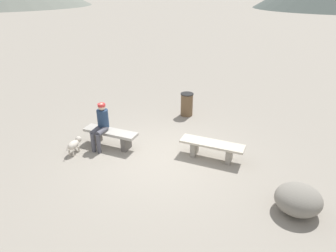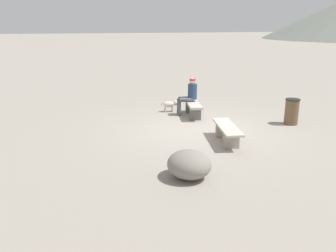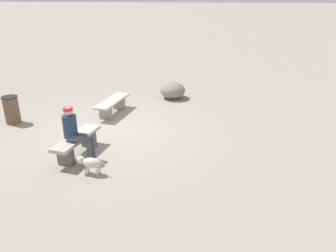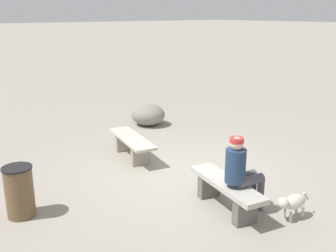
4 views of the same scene
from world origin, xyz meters
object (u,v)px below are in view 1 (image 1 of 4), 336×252
Objects in this scene: seated_person at (101,123)px; trash_bin at (187,104)px; bench_left at (212,147)px; boulder at (298,199)px; bench_right at (111,135)px; dog at (74,144)px.

trash_bin is at bearing -118.59° from seated_person.
bench_left is 1.85× the size of boulder.
bench_left is at bearing -172.10° from seated_person.
bench_left is 2.82m from bench_right.
seated_person is at bearing 11.27° from bench_left.
trash_bin reaches higher than boulder.
dog is at bearing 51.13° from trash_bin.
dog is at bearing -12.17° from boulder.
bench_left is 3.67m from dog.
dog is 4.09m from trash_bin.
seated_person reaches higher than bench_left.
seated_person is at bearing 53.79° from trash_bin.
boulder is (-1.84, 1.69, -0.03)m from bench_left.
boulder is (-4.66, 1.75, -0.04)m from bench_right.
seated_person is at bearing -43.89° from dog.
bench_left is 1.06× the size of bench_right.
bench_right is at bearing 9.75° from bench_left.
boulder is at bearing 170.38° from bench_right.
trash_bin is 5.25m from boulder.
bench_right is (2.82, -0.06, 0.01)m from bench_left.
dog is 5.60m from boulder.
seated_person is at bearing -18.98° from boulder.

